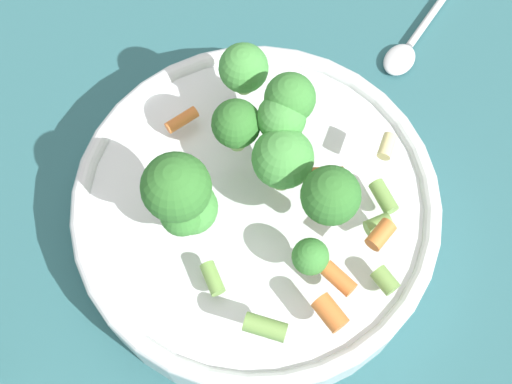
# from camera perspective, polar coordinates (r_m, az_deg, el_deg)

# --- Properties ---
(ground_plane) EXTENTS (3.00, 3.00, 0.00)m
(ground_plane) POSITION_cam_1_polar(r_m,az_deg,el_deg) (0.58, 0.00, -2.59)
(ground_plane) COLOR #2D6066
(bowl) EXTENTS (0.28, 0.28, 0.05)m
(bowl) POSITION_cam_1_polar(r_m,az_deg,el_deg) (0.55, 0.00, -1.54)
(bowl) COLOR silver
(bowl) RESTS_ON ground_plane
(pasta_salad) EXTENTS (0.19, 0.21, 0.09)m
(pasta_salad) POSITION_cam_1_polar(r_m,az_deg,el_deg) (0.49, -0.44, 2.17)
(pasta_salad) COLOR #8CB766
(pasta_salad) RESTS_ON bowl
(spoon) EXTENTS (0.15, 0.04, 0.01)m
(spoon) POSITION_cam_1_polar(r_m,az_deg,el_deg) (0.68, 12.59, 11.94)
(spoon) COLOR silver
(spoon) RESTS_ON ground_plane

